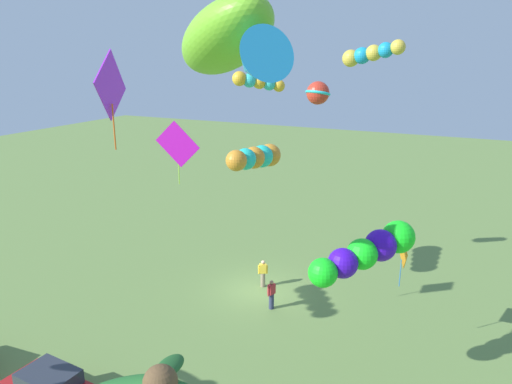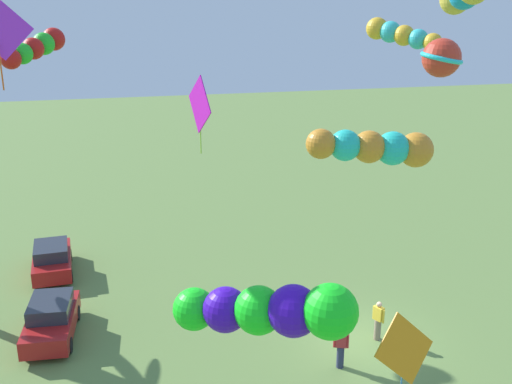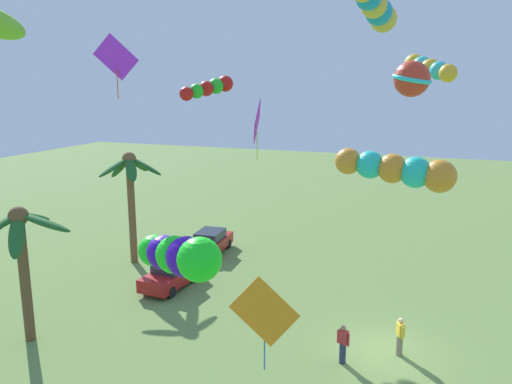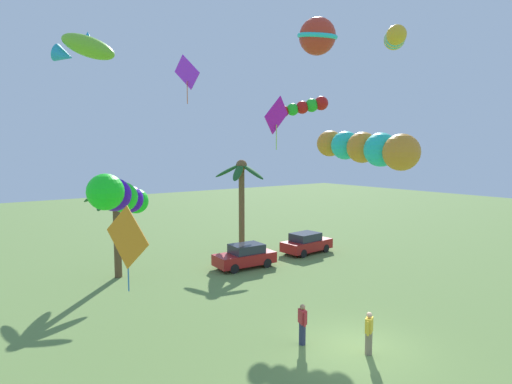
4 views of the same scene
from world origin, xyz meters
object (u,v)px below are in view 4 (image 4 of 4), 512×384
object	(u,v)px
spectator_1	(302,324)
palm_tree_1	(242,183)
kite_ball_5	(317,36)
kite_tube_6	(395,38)
parked_car_0	(245,256)
spectator_0	(369,333)
kite_fish_0	(85,48)
kite_diamond_8	(276,116)
kite_diamond_9	(187,73)
kite_tube_4	(305,107)
palm_tree_0	(117,203)
kite_tube_7	(367,148)
parked_car_1	(306,243)
kite_diamond_2	(127,238)
kite_tube_3	(120,196)

from	to	relation	value
spectator_1	palm_tree_1	bearing A→B (deg)	63.79
spectator_1	kite_ball_5	xyz separation A→B (m)	(-1.44, -2.04, 10.06)
kite_tube_6	parked_car_0	bearing A→B (deg)	78.93
spectator_0	kite_fish_0	xyz separation A→B (m)	(-5.82, 14.31, 12.09)
kite_tube_6	kite_diamond_8	size ratio (longest dim) A/B	0.90
kite_diamond_8	kite_diamond_9	bearing A→B (deg)	108.05
kite_ball_5	kite_fish_0	bearing A→B (deg)	101.72
kite_ball_5	kite_tube_6	bearing A→B (deg)	-5.51
parked_car_0	kite_diamond_8	xyz separation A→B (m)	(-2.11, -5.67, 8.38)
kite_tube_4	spectator_0	bearing A→B (deg)	-123.62
palm_tree_0	spectator_1	bearing A→B (deg)	-77.80
spectator_0	kite_tube_6	bearing A→B (deg)	-32.21
parked_car_0	kite_ball_5	xyz separation A→B (m)	(-5.83, -12.14, 10.12)
kite_tube_7	kite_diamond_8	distance (m)	6.23
spectator_1	kite_tube_4	distance (m)	16.96
parked_car_1	spectator_1	distance (m)	14.68
parked_car_0	kite_tube_4	distance (m)	11.01
spectator_0	kite_ball_5	world-z (taller)	kite_ball_5
palm_tree_1	palm_tree_0	bearing A→B (deg)	-172.38
parked_car_1	kite_diamond_2	world-z (taller)	kite_diamond_2
kite_fish_0	kite_tube_4	distance (m)	14.29
palm_tree_1	spectator_0	bearing A→B (deg)	-108.96
spectator_0	kite_tube_3	bearing A→B (deg)	138.70
kite_tube_3	spectator_0	bearing A→B (deg)	-41.30
spectator_0	kite_tube_4	size ratio (longest dim) A/B	0.51
parked_car_1	spectator_0	bearing A→B (deg)	-124.95
palm_tree_0	kite_fish_0	xyz separation A→B (m)	(-1.62, -0.63, 8.48)
kite_tube_4	kite_tube_7	distance (m)	14.44
spectator_0	kite_ball_5	bearing A→B (deg)	-179.69
parked_car_0	parked_car_1	size ratio (longest dim) A/B	1.00
parked_car_1	kite_diamond_9	size ratio (longest dim) A/B	1.48
kite_ball_5	kite_diamond_9	size ratio (longest dim) A/B	0.57
parked_car_0	spectator_1	world-z (taller)	spectator_1
palm_tree_1	kite_fish_0	world-z (taller)	kite_fish_0
kite_tube_4	kite_diamond_9	world-z (taller)	kite_diamond_9
palm_tree_1	parked_car_1	size ratio (longest dim) A/B	1.70
kite_tube_3	kite_ball_5	size ratio (longest dim) A/B	2.49
kite_diamond_2	kite_tube_7	bearing A→B (deg)	-17.80
spectator_1	kite_tube_4	world-z (taller)	kite_tube_4
palm_tree_0	kite_diamond_2	xyz separation A→B (m)	(-3.57, -11.91, 0.38)
kite_diamond_2	kite_ball_5	size ratio (longest dim) A/B	1.70
spectator_0	kite_tube_4	bearing A→B (deg)	56.38
spectator_1	kite_ball_5	distance (m)	10.37
palm_tree_1	parked_car_1	distance (m)	6.51
spectator_1	kite_diamond_2	world-z (taller)	kite_diamond_2
parked_car_1	spectator_1	bearing A→B (deg)	-134.06
parked_car_0	palm_tree_1	bearing A→B (deg)	57.79
kite_tube_7	kite_tube_6	bearing A→B (deg)	-67.32
palm_tree_0	kite_tube_7	xyz separation A→B (m)	(4.41, -14.47, 3.12)
kite_ball_5	kite_diamond_8	world-z (taller)	kite_ball_5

